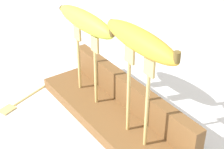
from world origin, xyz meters
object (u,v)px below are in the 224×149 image
at_px(fork_stand_left, 87,57).
at_px(banana_raised_left, 85,21).
at_px(banana_raised_right, 140,41).
at_px(fork_fallen_near, 21,100).
at_px(fork_stand_right, 138,89).

bearing_deg(fork_stand_left, banana_raised_left, -177.40).
relative_size(banana_raised_right, fork_fallen_near, 1.19).
xyz_separation_m(fork_stand_left, banana_raised_left, (-0.00, -0.00, 0.09)).
relative_size(fork_stand_left, fork_stand_right, 0.85).
bearing_deg(fork_fallen_near, fork_stand_left, 52.78).
height_order(fork_stand_right, banana_raised_right, banana_raised_right).
relative_size(fork_stand_right, fork_fallen_near, 1.18).
bearing_deg(banana_raised_right, fork_stand_right, -0.78).
height_order(fork_stand_left, banana_raised_left, banana_raised_left).
relative_size(banana_raised_left, fork_fallen_near, 1.20).
bearing_deg(fork_stand_right, banana_raised_left, -180.00).
height_order(banana_raised_left, fork_fallen_near, banana_raised_left).
xyz_separation_m(fork_stand_left, fork_stand_right, (0.18, 0.00, 0.02)).
distance_m(fork_stand_left, fork_stand_right, 0.19).
relative_size(banana_raised_left, banana_raised_right, 1.00).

